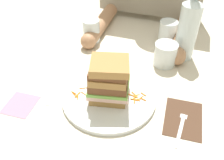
{
  "coord_description": "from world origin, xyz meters",
  "views": [
    {
      "loc": [
        0.17,
        -0.56,
        0.56
      ],
      "look_at": [
        -0.01,
        0.0,
        0.05
      ],
      "focal_mm": 40.35,
      "sensor_mm": 36.0,
      "label": 1
    }
  ],
  "objects": [
    {
      "name": "ground_plane",
      "position": [
        0.0,
        0.0,
        0.0
      ],
      "size": [
        3.0,
        3.0,
        0.0
      ],
      "primitive_type": "plane",
      "color": "beige"
    },
    {
      "name": "main_plate",
      "position": [
        -0.01,
        -0.03,
        0.01
      ],
      "size": [
        0.29,
        0.29,
        0.01
      ],
      "primitive_type": "cylinder",
      "color": "white",
      "rests_on": "ground_plane"
    },
    {
      "name": "sandwich",
      "position": [
        -0.01,
        -0.03,
        0.08
      ],
      "size": [
        0.14,
        0.13,
        0.14
      ],
      "color": "#A87A42",
      "rests_on": "main_plate"
    },
    {
      "name": "carrot_shred_0",
      "position": [
        -0.09,
        -0.05,
        0.01
      ],
      "size": [
        0.03,
        0.02,
        0.0
      ],
      "primitive_type": "cylinder",
      "rotation": [
        0.0,
        1.57,
        5.86
      ],
      "color": "orange",
      "rests_on": "main_plate"
    },
    {
      "name": "carrot_shred_1",
      "position": [
        -0.11,
        -0.06,
        0.01
      ],
      "size": [
        0.03,
        0.02,
        0.0
      ],
      "primitive_type": "cylinder",
      "rotation": [
        0.0,
        1.57,
        5.71
      ],
      "color": "orange",
      "rests_on": "main_plate"
    },
    {
      "name": "carrot_shred_2",
      "position": [
        -0.1,
        -0.07,
        0.02
      ],
      "size": [
        0.01,
        0.02,
        0.0
      ],
      "primitive_type": "cylinder",
      "rotation": [
        0.0,
        1.57,
        5.13
      ],
      "color": "orange",
      "rests_on": "main_plate"
    },
    {
      "name": "carrot_shred_3",
      "position": [
        -0.12,
        -0.05,
        0.02
      ],
      "size": [
        0.02,
        0.01,
        0.0
      ],
      "primitive_type": "cylinder",
      "rotation": [
        0.0,
        1.57,
        2.79
      ],
      "color": "orange",
      "rests_on": "main_plate"
    },
    {
      "name": "carrot_shred_4",
      "position": [
        -0.1,
        -0.02,
        0.01
      ],
      "size": [
        0.02,
        0.01,
        0.0
      ],
      "primitive_type": "cylinder",
      "rotation": [
        0.0,
        1.57,
        3.62
      ],
      "color": "orange",
      "rests_on": "main_plate"
    },
    {
      "name": "carrot_shred_5",
      "position": [
        -0.11,
        -0.05,
        0.02
      ],
      "size": [
        0.01,
        0.03,
        0.0
      ],
      "primitive_type": "cylinder",
      "rotation": [
        0.0,
        1.57,
        1.34
      ],
      "color": "orange",
      "rests_on": "main_plate"
    },
    {
      "name": "carrot_shred_6",
      "position": [
        0.07,
        0.0,
        0.01
      ],
      "size": [
        0.02,
        0.01,
        0.0
      ],
      "primitive_type": "cylinder",
      "rotation": [
        0.0,
        1.57,
        0.64
      ],
      "color": "orange",
      "rests_on": "main_plate"
    },
    {
      "name": "carrot_shred_7",
      "position": [
        0.06,
        0.0,
        0.02
      ],
      "size": [
        0.02,
        0.02,
        0.0
      ],
      "primitive_type": "cylinder",
      "rotation": [
        0.0,
        1.57,
        2.47
      ],
      "color": "orange",
      "rests_on": "main_plate"
    },
    {
      "name": "carrot_shred_8",
      "position": [
        0.08,
        -0.01,
        0.02
      ],
      "size": [
        0.02,
        0.03,
        0.0
      ],
      "primitive_type": "cylinder",
      "rotation": [
        0.0,
        1.57,
        1.08
      ],
      "color": "orange",
      "rests_on": "main_plate"
    },
    {
      "name": "carrot_shred_9",
      "position": [
        0.09,
        0.01,
        0.02
      ],
      "size": [
        0.02,
        0.01,
        0.0
      ],
      "primitive_type": "cylinder",
      "rotation": [
        0.0,
        1.57,
        5.83
      ],
      "color": "orange",
      "rests_on": "main_plate"
    },
    {
      "name": "carrot_shred_10",
      "position": [
        0.09,
        -0.01,
        0.02
      ],
      "size": [
        0.02,
        0.01,
        0.0
      ],
      "primitive_type": "cylinder",
      "rotation": [
        0.0,
        1.57,
        2.79
      ],
      "color": "orange",
      "rests_on": "main_plate"
    },
    {
      "name": "carrot_shred_11",
      "position": [
        0.07,
        -0.02,
        0.02
      ],
      "size": [
        0.03,
        0.0,
        0.0
      ],
      "primitive_type": "cylinder",
      "rotation": [
        0.0,
        1.57,
        3.17
      ],
      "color": "orange",
      "rests_on": "main_plate"
    },
    {
      "name": "carrot_shred_12",
      "position": [
        0.07,
        -0.01,
        0.02
      ],
      "size": [
        0.01,
        0.02,
        0.0
      ],
      "primitive_type": "cylinder",
      "rotation": [
        0.0,
        1.57,
        4.45
      ],
      "color": "orange",
      "rests_on": "main_plate"
    },
    {
      "name": "carrot_shred_13",
      "position": [
        0.06,
        -0.01,
        0.02
      ],
      "size": [
        0.03,
        0.01,
        0.0
      ],
      "primitive_type": "cylinder",
      "rotation": [
        0.0,
        1.57,
        2.92
      ],
      "color": "orange",
      "rests_on": "main_plate"
    },
    {
      "name": "carrot_shred_14",
      "position": [
        0.07,
        -0.03,
        0.02
      ],
      "size": [
        0.01,
        0.02,
        0.0
      ],
      "primitive_type": "cylinder",
      "rotation": [
        0.0,
        1.57,
        1.68
      ],
      "color": "orange",
      "rests_on": "main_plate"
    },
    {
      "name": "carrot_shred_15",
      "position": [
        0.08,
        -0.02,
        0.01
      ],
      "size": [
        0.03,
        0.01,
        0.0
      ],
      "primitive_type": "cylinder",
      "rotation": [
        0.0,
        1.57,
        0.48
      ],
      "color": "orange",
      "rests_on": "main_plate"
    },
    {
      "name": "napkin_dark",
      "position": [
        0.22,
        -0.04,
        0.0
      ],
      "size": [
        0.11,
        0.15,
        0.0
      ],
      "primitive_type": "cube",
      "rotation": [
        0.0,
        0.0,
        0.04
      ],
      "color": "#4C3323",
      "rests_on": "ground_plane"
    },
    {
      "name": "fork",
      "position": [
        0.22,
        -0.06,
        0.0
      ],
      "size": [
        0.03,
        0.17,
        0.0
      ],
      "color": "silver",
      "rests_on": "napkin_dark"
    },
    {
      "name": "knife",
      "position": [
        -0.19,
        -0.02,
        0.0
      ],
      "size": [
        0.04,
        0.2,
        0.0
      ],
      "color": "silver",
      "rests_on": "ground_plane"
    },
    {
      "name": "juice_glass",
      "position": [
        0.12,
        0.21,
        0.04
      ],
      "size": [
        0.08,
        0.08,
        0.08
      ],
      "color": "white",
      "rests_on": "ground_plane"
    },
    {
      "name": "water_bottle",
      "position": [
        0.18,
        0.28,
        0.12
      ],
      "size": [
        0.07,
        0.07,
        0.26
      ],
      "color": "silver",
      "rests_on": "ground_plane"
    },
    {
      "name": "empty_tumbler_0",
      "position": [
        -0.19,
        0.28,
        0.05
      ],
      "size": [
        0.07,
        0.07,
        0.09
      ],
      "primitive_type": "cylinder",
      "color": "silver",
      "rests_on": "ground_plane"
    },
    {
      "name": "empty_tumbler_1",
      "position": [
        0.11,
        0.36,
        0.05
      ],
      "size": [
        0.07,
        0.07,
        0.09
      ],
      "primitive_type": "cylinder",
      "color": "silver",
      "rests_on": "ground_plane"
    },
    {
      "name": "napkin_pink",
      "position": [
        -0.26,
        -0.14,
        0.0
      ],
      "size": [
        0.09,
        0.1,
        0.0
      ],
      "primitive_type": "cube",
      "rotation": [
        0.0,
        0.0,
        0.03
      ],
      "color": "pink",
      "rests_on": "ground_plane"
    }
  ]
}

